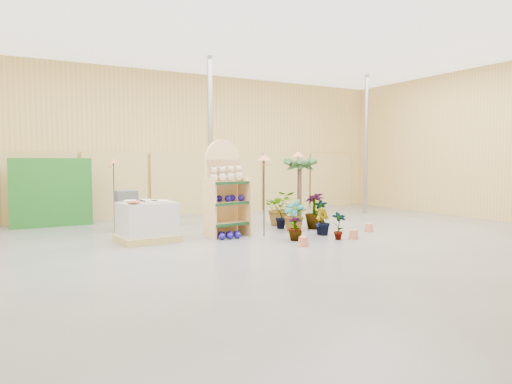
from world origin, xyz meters
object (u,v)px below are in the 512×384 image
display_shelf (225,192)px  bird_table_front (264,160)px  potted_plant_2 (293,214)px  pallet_stack (147,222)px

display_shelf → bird_table_front: bearing=-45.5°
display_shelf → bird_table_front: size_ratio=1.18×
bird_table_front → potted_plant_2: bearing=17.9°
potted_plant_2 → display_shelf: bearing=172.7°
pallet_stack → bird_table_front: bearing=-19.6°
display_shelf → bird_table_front: (0.73, -0.55, 0.73)m
display_shelf → bird_table_front: display_shelf is taller
display_shelf → pallet_stack: size_ratio=1.72×
display_shelf → potted_plant_2: display_shelf is taller
pallet_stack → bird_table_front: (2.53, -0.63, 1.32)m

